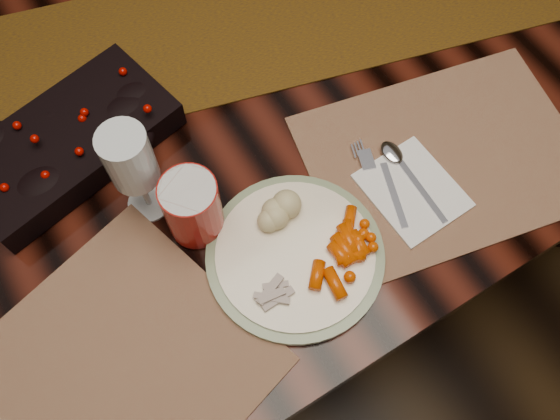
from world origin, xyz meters
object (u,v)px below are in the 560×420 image
baby_carrots (341,255)px  mashed_potatoes (279,211)px  red_cup (192,208)px  centerpiece (66,140)px  dinner_plate (295,255)px  dining_table (237,199)px  turkey_shreds (274,289)px  placemat_main (445,158)px  wine_glass (136,174)px  napkin (412,190)px

baby_carrots → mashed_potatoes: mashed_potatoes is taller
baby_carrots → red_cup: (-0.16, 0.17, 0.03)m
centerpiece → red_cup: red_cup is taller
dinner_plate → mashed_potatoes: bearing=80.9°
dining_table → red_cup: red_cup is taller
mashed_potatoes → turkey_shreds: (-0.07, -0.10, -0.01)m
centerpiece → placemat_main: size_ratio=0.77×
red_cup → baby_carrots: bearing=-47.3°
wine_glass → turkey_shreds: bearing=-68.4°
mashed_potatoes → wine_glass: 0.22m
baby_carrots → turkey_shreds: size_ratio=1.76×
placemat_main → red_cup: bearing=176.6°
dinner_plate → turkey_shreds: (-0.06, -0.03, 0.02)m
dining_table → red_cup: (-0.15, -0.18, 0.44)m
turkey_shreds → wine_glass: (-0.09, 0.23, 0.07)m
centerpiece → baby_carrots: centerpiece is taller
baby_carrots → turkey_shreds: baby_carrots is taller
napkin → red_cup: (-0.32, 0.13, 0.06)m
mashed_potatoes → red_cup: (-0.11, 0.06, 0.02)m
napkin → red_cup: 0.35m
wine_glass → red_cup: bearing=-56.7°
placemat_main → wine_glass: (-0.46, 0.18, 0.10)m
mashed_potatoes → red_cup: red_cup is taller
centerpiece → mashed_potatoes: 0.37m
dining_table → wine_glass: bearing=-151.6°
centerpiece → baby_carrots: bearing=-55.6°
centerpiece → dinner_plate: 0.42m
centerpiece → dinner_plate: centerpiece is taller
mashed_potatoes → red_cup: 0.13m
dinner_plate → napkin: 0.22m
dinner_plate → wine_glass: (-0.15, 0.20, 0.09)m
dinner_plate → placemat_main: bearing=3.3°
mashed_potatoes → wine_glass: bearing=139.8°
red_cup → wine_glass: bearing=123.3°
dining_table → dinner_plate: bearing=-98.4°
dining_table → dinner_plate: dinner_plate is taller
dinner_plate → baby_carrots: (0.05, -0.04, 0.02)m
mashed_potatoes → napkin: size_ratio=0.51×
placemat_main → baby_carrots: baby_carrots is taller
baby_carrots → red_cup: 0.23m
turkey_shreds → baby_carrots: bearing=-4.2°
dining_table → napkin: napkin is taller
napkin → wine_glass: (-0.37, 0.20, 0.09)m
centerpiece → mashed_potatoes: bearing=-51.9°
dining_table → wine_glass: 0.52m
placemat_main → turkey_shreds: turkey_shreds is taller
turkey_shreds → wine_glass: 0.26m
centerpiece → turkey_shreds: (0.16, -0.39, -0.01)m
dining_table → red_cup: size_ratio=15.13×
napkin → wine_glass: 0.43m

